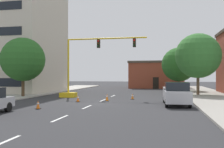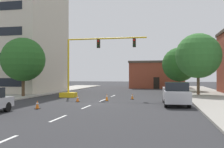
# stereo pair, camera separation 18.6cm
# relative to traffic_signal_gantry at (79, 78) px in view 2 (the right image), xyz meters

# --- Properties ---
(ground_plane) EXTENTS (160.00, 160.00, 0.00)m
(ground_plane) POSITION_rel_traffic_signal_gantry_xyz_m (3.45, -5.20, -2.30)
(ground_plane) COLOR #2D2D30
(sidewalk_left) EXTENTS (6.00, 56.00, 0.14)m
(sidewalk_left) POSITION_rel_traffic_signal_gantry_xyz_m (-8.23, 2.80, -2.23)
(sidewalk_left) COLOR #B2ADA3
(sidewalk_left) RESTS_ON ground_plane
(sidewalk_right) EXTENTS (6.00, 56.00, 0.14)m
(sidewalk_right) POSITION_rel_traffic_signal_gantry_xyz_m (15.14, 2.80, -2.23)
(sidewalk_right) COLOR #9E998E
(sidewalk_right) RESTS_ON ground_plane
(lane_stripe_seg_1) EXTENTS (0.16, 2.40, 0.01)m
(lane_stripe_seg_1) POSITION_rel_traffic_signal_gantry_xyz_m (3.45, -13.70, -2.30)
(lane_stripe_seg_1) COLOR silver
(lane_stripe_seg_1) RESTS_ON ground_plane
(lane_stripe_seg_2) EXTENTS (0.16, 2.40, 0.01)m
(lane_stripe_seg_2) POSITION_rel_traffic_signal_gantry_xyz_m (3.45, -8.20, -2.30)
(lane_stripe_seg_2) COLOR silver
(lane_stripe_seg_2) RESTS_ON ground_plane
(lane_stripe_seg_3) EXTENTS (0.16, 2.40, 0.01)m
(lane_stripe_seg_3) POSITION_rel_traffic_signal_gantry_xyz_m (3.45, -2.70, -2.30)
(lane_stripe_seg_3) COLOR silver
(lane_stripe_seg_3) RESTS_ON ground_plane
(lane_stripe_seg_4) EXTENTS (0.16, 2.40, 0.01)m
(lane_stripe_seg_4) POSITION_rel_traffic_signal_gantry_xyz_m (3.45, 2.80, -2.30)
(lane_stripe_seg_4) COLOR silver
(lane_stripe_seg_4) RESTS_ON ground_plane
(building_tall_left) EXTENTS (16.14, 12.79, 20.12)m
(building_tall_left) POSITION_rel_traffic_signal_gantry_xyz_m (-14.54, 7.43, 7.77)
(building_tall_left) COLOR beige
(building_tall_left) RESTS_ON ground_plane
(building_brick_center) EXTENTS (10.79, 8.23, 5.37)m
(building_brick_center) POSITION_rel_traffic_signal_gantry_xyz_m (8.29, 24.24, 0.39)
(building_brick_center) COLOR brown
(building_brick_center) RESTS_ON ground_plane
(traffic_signal_gantry) EXTENTS (10.03, 1.20, 6.83)m
(traffic_signal_gantry) POSITION_rel_traffic_signal_gantry_xyz_m (0.00, 0.00, 0.00)
(traffic_signal_gantry) COLOR yellow
(traffic_signal_gantry) RESTS_ON ground_plane
(tree_left_near) EXTENTS (5.09, 5.09, 6.96)m
(tree_left_near) POSITION_rel_traffic_signal_gantry_xyz_m (-6.47, -1.14, 2.11)
(tree_left_near) COLOR #4C3823
(tree_left_near) RESTS_ON ground_plane
(tree_right_mid) EXTENTS (5.64, 5.64, 7.84)m
(tree_right_mid) POSITION_rel_traffic_signal_gantry_xyz_m (13.87, 5.26, 2.71)
(tree_right_mid) COLOR brown
(tree_right_mid) RESTS_ON ground_plane
(tree_right_far) EXTENTS (5.54, 5.54, 7.09)m
(tree_right_far) POSITION_rel_traffic_signal_gantry_xyz_m (12.14, 14.22, 2.01)
(tree_right_far) COLOR brown
(tree_right_far) RESTS_ON ground_plane
(pickup_truck_silver) EXTENTS (2.20, 5.47, 1.99)m
(pickup_truck_silver) POSITION_rel_traffic_signal_gantry_xyz_m (10.60, -5.45, -1.33)
(pickup_truck_silver) COLOR #BCBCC1
(pickup_truck_silver) RESTS_ON ground_plane
(traffic_cone_roadside_a) EXTENTS (0.36, 0.36, 0.65)m
(traffic_cone_roadside_a) POSITION_rel_traffic_signal_gantry_xyz_m (0.15, -10.12, -1.98)
(traffic_cone_roadside_a) COLOR black
(traffic_cone_roadside_a) RESTS_ON ground_plane
(traffic_cone_roadside_b) EXTENTS (0.36, 0.36, 0.61)m
(traffic_cone_roadside_b) POSITION_rel_traffic_signal_gantry_xyz_m (6.33, -1.09, -2.00)
(traffic_cone_roadside_b) COLOR black
(traffic_cone_roadside_b) RESTS_ON ground_plane
(traffic_cone_roadside_c) EXTENTS (0.36, 0.36, 0.75)m
(traffic_cone_roadside_c) POSITION_rel_traffic_signal_gantry_xyz_m (4.04, -3.31, -1.93)
(traffic_cone_roadside_c) COLOR black
(traffic_cone_roadside_c) RESTS_ON ground_plane
(traffic_cone_roadside_d) EXTENTS (0.36, 0.36, 0.66)m
(traffic_cone_roadside_d) POSITION_rel_traffic_signal_gantry_xyz_m (1.47, -4.70, -1.98)
(traffic_cone_roadside_d) COLOR black
(traffic_cone_roadside_d) RESTS_ON ground_plane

